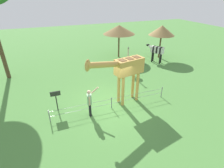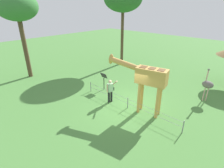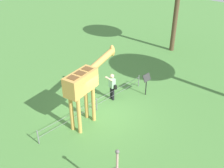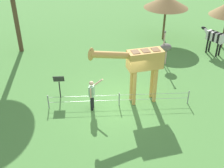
% 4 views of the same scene
% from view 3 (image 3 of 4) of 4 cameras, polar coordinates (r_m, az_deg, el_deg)
% --- Properties ---
extents(ground_plane, '(60.00, 60.00, 0.00)m').
position_cam_3_polar(ground_plane, '(13.43, -2.68, -6.29)').
color(ground_plane, '#4C843D').
extents(giraffe, '(3.66, 1.20, 3.30)m').
position_cam_3_polar(giraffe, '(11.64, -6.04, 0.37)').
color(giraffe, gold).
rests_on(giraffe, ground_plane).
extents(visitor, '(0.73, 0.59, 1.67)m').
position_cam_3_polar(visitor, '(13.97, 0.02, -0.28)').
color(visitor, black).
rests_on(visitor, ground_plane).
extents(info_sign, '(0.56, 0.21, 1.32)m').
position_cam_3_polar(info_sign, '(14.48, 7.72, 0.81)').
color(info_sign, black).
rests_on(info_sign, ground_plane).
extents(wire_fence, '(7.05, 0.05, 0.75)m').
position_cam_3_polar(wire_fence, '(13.35, -3.45, -4.45)').
color(wire_fence, slate).
rests_on(wire_fence, ground_plane).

